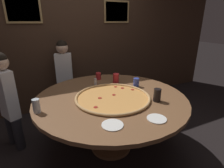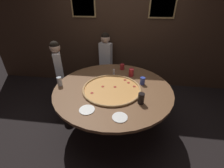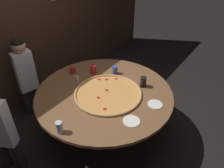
% 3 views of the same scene
% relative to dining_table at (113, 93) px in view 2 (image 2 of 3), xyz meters
% --- Properties ---
extents(ground_plane, '(24.00, 24.00, 0.00)m').
position_rel_dining_table_xyz_m(ground_plane, '(0.00, 0.00, -0.63)').
color(ground_plane, black).
extents(back_wall, '(6.40, 0.08, 2.60)m').
position_rel_dining_table_xyz_m(back_wall, '(0.00, 1.49, 0.68)').
color(back_wall, '#3D281C').
rests_on(back_wall, ground_plane).
extents(dining_table, '(1.78, 1.78, 0.74)m').
position_rel_dining_table_xyz_m(dining_table, '(0.00, 0.00, 0.00)').
color(dining_table, brown).
rests_on(dining_table, ground_plane).
extents(giant_pizza, '(0.87, 0.87, 0.03)m').
position_rel_dining_table_xyz_m(giant_pizza, '(-0.01, -0.07, 0.12)').
color(giant_pizza, '#E0994C').
rests_on(giant_pizza, dining_table).
extents(drink_cup_beside_pizza, '(0.08, 0.08, 0.10)m').
position_rel_dining_table_xyz_m(drink_cup_beside_pizza, '(0.09, 0.66, 0.16)').
color(drink_cup_beside_pizza, '#B22328').
rests_on(drink_cup_beside_pizza, dining_table).
extents(drink_cup_by_shaker, '(0.08, 0.08, 0.14)m').
position_rel_dining_table_xyz_m(drink_cup_by_shaker, '(0.27, 0.40, 0.18)').
color(drink_cup_by_shaker, '#B22328').
rests_on(drink_cup_by_shaker, dining_table).
extents(drink_cup_front_edge, '(0.08, 0.08, 0.15)m').
position_rel_dining_table_xyz_m(drink_cup_front_edge, '(0.41, -0.35, 0.18)').
color(drink_cup_front_edge, black).
rests_on(drink_cup_front_edge, dining_table).
extents(drink_cup_far_left, '(0.08, 0.08, 0.12)m').
position_rel_dining_table_xyz_m(drink_cup_far_left, '(0.45, 0.14, 0.17)').
color(drink_cup_far_left, '#384CB7').
rests_on(drink_cup_far_left, dining_table).
extents(drink_cup_centre_back, '(0.07, 0.07, 0.14)m').
position_rel_dining_table_xyz_m(drink_cup_centre_back, '(-0.82, -0.06, 0.18)').
color(drink_cup_centre_back, silver).
rests_on(drink_cup_centre_back, dining_table).
extents(white_plate_far_back, '(0.19, 0.19, 0.01)m').
position_rel_dining_table_xyz_m(white_plate_far_back, '(-0.25, -0.57, 0.11)').
color(white_plate_far_back, white).
rests_on(white_plate_far_back, dining_table).
extents(white_plate_near_front, '(0.18, 0.18, 0.01)m').
position_rel_dining_table_xyz_m(white_plate_near_front, '(0.16, -0.66, 0.11)').
color(white_plate_near_front, white).
rests_on(white_plate_near_front, dining_table).
extents(condiment_shaker, '(0.04, 0.04, 0.10)m').
position_rel_dining_table_xyz_m(condiment_shaker, '(-0.04, 0.43, 0.16)').
color(condiment_shaker, silver).
rests_on(condiment_shaker, dining_table).
extents(diner_centre_back, '(0.34, 0.21, 1.30)m').
position_rel_dining_table_xyz_m(diner_centre_back, '(-0.31, 1.23, 0.11)').
color(diner_centre_back, '#232328').
rests_on(diner_centre_back, ground_plane).
extents(diner_far_right, '(0.24, 0.33, 1.26)m').
position_rel_dining_table_xyz_m(diner_far_right, '(-1.13, 0.57, 0.09)').
color(diner_far_right, '#232328').
rests_on(diner_far_right, ground_plane).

